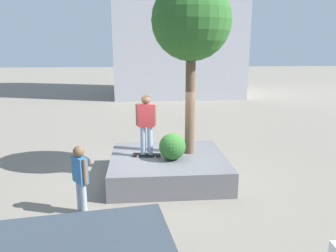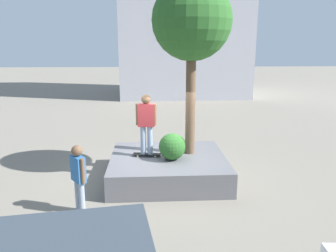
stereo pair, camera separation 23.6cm
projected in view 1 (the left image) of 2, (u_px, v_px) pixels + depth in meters
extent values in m
plane|color=gray|center=(161.00, 179.00, 9.41)|extent=(120.00, 120.00, 0.00)
cube|color=slate|center=(168.00, 167.00, 9.38)|extent=(3.28, 3.00, 0.67)
cylinder|color=brown|center=(190.00, 100.00, 9.26)|extent=(0.28, 0.28, 3.17)
sphere|color=#2D6628|center=(191.00, 20.00, 8.75)|extent=(2.19, 2.19, 2.19)
sphere|color=#4C8C3D|center=(177.00, 143.00, 9.77)|extent=(0.48, 0.48, 0.48)
sphere|color=#2D6628|center=(172.00, 147.00, 8.96)|extent=(0.75, 0.75, 0.75)
cube|color=black|center=(147.00, 154.00, 9.27)|extent=(0.82, 0.33, 0.02)
sphere|color=beige|center=(138.00, 156.00, 9.21)|extent=(0.06, 0.06, 0.06)
sphere|color=beige|center=(138.00, 154.00, 9.38)|extent=(0.06, 0.06, 0.06)
sphere|color=beige|center=(155.00, 157.00, 9.18)|extent=(0.06, 0.06, 0.06)
sphere|color=beige|center=(156.00, 155.00, 9.34)|extent=(0.06, 0.06, 0.06)
cylinder|color=#8C9EB7|center=(150.00, 140.00, 9.17)|extent=(0.15, 0.15, 0.82)
cylinder|color=#8C9EB7|center=(143.00, 140.00, 9.17)|extent=(0.15, 0.15, 0.82)
cube|color=#B23338|center=(146.00, 115.00, 9.00)|extent=(0.48, 0.24, 0.64)
cylinder|color=brown|center=(155.00, 115.00, 8.99)|extent=(0.10, 0.10, 0.61)
cylinder|color=brown|center=(137.00, 115.00, 9.00)|extent=(0.10, 0.10, 0.61)
sphere|color=brown|center=(146.00, 99.00, 8.90)|extent=(0.27, 0.27, 0.27)
cylinder|color=#8C9EB7|center=(80.00, 196.00, 7.42)|extent=(0.14, 0.14, 0.77)
cylinder|color=#8C9EB7|center=(84.00, 199.00, 7.29)|extent=(0.14, 0.14, 0.77)
cube|color=#2D6BB2|center=(80.00, 170.00, 7.20)|extent=(0.41, 0.45, 0.60)
cylinder|color=brown|center=(75.00, 166.00, 7.36)|extent=(0.09, 0.09, 0.57)
cylinder|color=brown|center=(85.00, 172.00, 7.03)|extent=(0.09, 0.09, 0.57)
sphere|color=brown|center=(79.00, 152.00, 7.10)|extent=(0.25, 0.25, 0.25)
sphere|color=#9E7251|center=(54.00, 250.00, 3.65)|extent=(0.25, 0.25, 0.25)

